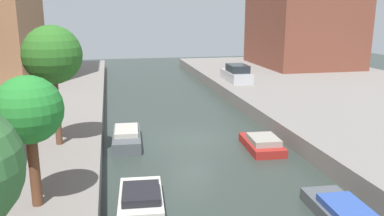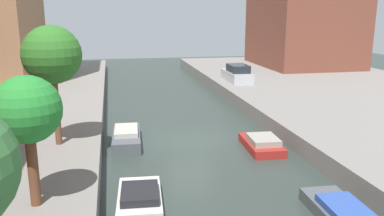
% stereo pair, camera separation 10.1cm
% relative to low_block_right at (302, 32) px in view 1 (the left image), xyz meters
% --- Properties ---
extents(ground_plane, '(84.00, 84.00, 0.00)m').
position_rel_low_block_right_xyz_m(ground_plane, '(-18.00, -22.31, -4.89)').
color(ground_plane, '#2D3833').
extents(low_block_right, '(10.00, 12.28, 7.77)m').
position_rel_low_block_right_xyz_m(low_block_right, '(0.00, 0.00, 0.00)').
color(low_block_right, brown).
rests_on(low_block_right, quay_right).
extents(street_tree_1, '(2.18, 2.18, 4.35)m').
position_rel_low_block_right_xyz_m(street_tree_1, '(-24.97, -30.82, -0.68)').
color(street_tree_1, brown).
rests_on(street_tree_1, quay_left).
extents(street_tree_2, '(2.72, 2.72, 5.68)m').
position_rel_low_block_right_xyz_m(street_tree_2, '(-24.97, -24.48, 0.39)').
color(street_tree_2, brown).
rests_on(street_tree_2, quay_left).
extents(parked_car, '(1.91, 4.63, 1.55)m').
position_rel_low_block_right_xyz_m(parked_car, '(-10.96, -9.10, -3.24)').
color(parked_car, '#B7B7BC').
rests_on(parked_car, quay_right).
extents(moored_boat_left_2, '(1.85, 3.29, 0.88)m').
position_rel_low_block_right_xyz_m(moored_boat_left_2, '(-21.50, -29.91, -4.51)').
color(moored_boat_left_2, beige).
rests_on(moored_boat_left_2, ground_plane).
extents(moored_boat_left_3, '(1.69, 4.11, 0.91)m').
position_rel_low_block_right_xyz_m(moored_boat_left_3, '(-21.66, -22.21, -4.49)').
color(moored_boat_left_3, '#4C5156').
rests_on(moored_boat_left_3, ground_plane).
extents(moored_boat_right_1, '(1.72, 3.67, 0.73)m').
position_rel_low_block_right_xyz_m(moored_boat_right_1, '(-14.55, -32.25, -4.58)').
color(moored_boat_right_1, '#4C5156').
rests_on(moored_boat_right_1, ground_plane).
extents(moored_boat_right_2, '(1.89, 3.43, 0.76)m').
position_rel_low_block_right_xyz_m(moored_boat_right_2, '(-14.53, -24.56, -4.57)').
color(moored_boat_right_2, maroon).
rests_on(moored_boat_right_2, ground_plane).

